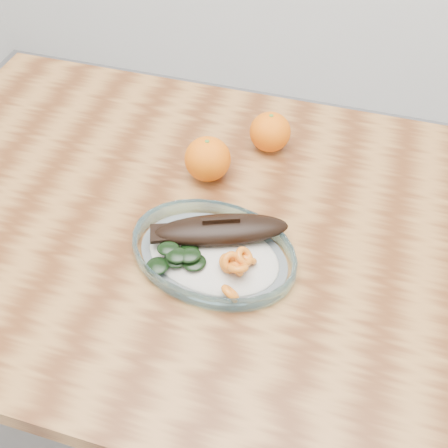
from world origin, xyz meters
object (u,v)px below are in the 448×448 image
object	(u,v)px
dining_table	(206,259)
plated_meal	(214,251)
orange_right	(270,132)
orange_left	(208,159)

from	to	relation	value
dining_table	plated_meal	bearing A→B (deg)	-61.13
dining_table	plated_meal	xyz separation A→B (m)	(0.04, -0.07, 0.12)
dining_table	orange_right	distance (m)	0.27
dining_table	orange_right	xyz separation A→B (m)	(0.06, 0.23, 0.14)
dining_table	orange_left	bearing A→B (deg)	104.76
dining_table	orange_left	distance (m)	0.18
orange_left	orange_right	distance (m)	0.14
dining_table	orange_left	size ratio (longest dim) A/B	14.27
orange_left	orange_right	bearing A→B (deg)	51.47
orange_left	orange_right	xyz separation A→B (m)	(0.09, 0.11, -0.00)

